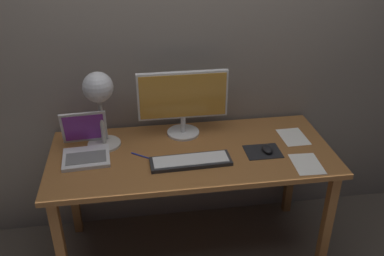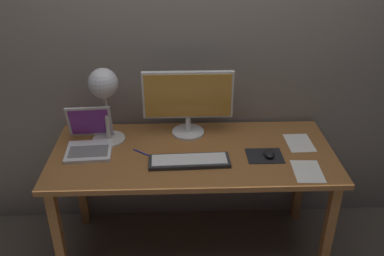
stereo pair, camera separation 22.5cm
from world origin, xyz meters
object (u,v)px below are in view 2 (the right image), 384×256
Objects in this scene: monitor at (188,99)px; mouse at (269,153)px; pen at (143,153)px; laptop at (89,137)px; keyboard_main at (189,161)px; desk_lamp at (104,90)px.

monitor is 0.56m from mouse.
mouse reaches higher than pen.
keyboard_main is at bearing -18.40° from laptop.
laptop is at bearing 161.60° from keyboard_main.
pen is (0.21, -0.16, -0.32)m from desk_lamp.
desk_lamp is (0.10, 0.07, 0.26)m from laptop.
keyboard_main is 0.28m from pen.
monitor is at bearing 8.12° from desk_lamp.
pen is at bearing -37.03° from desk_lamp.
monitor reaches higher than pen.
mouse is at bearing -13.05° from desk_lamp.
keyboard_main is 3.17× the size of pen.
desk_lamp is 0.99m from mouse.
desk_lamp reaches higher than mouse.
desk_lamp is 4.68× the size of mouse.
monitor is 1.72× the size of laptop.
desk_lamp reaches higher than laptop.
desk_lamp is at bearing 37.19° from laptop.
desk_lamp is 0.41m from pen.
monitor reaches higher than keyboard_main.
laptop reaches higher than pen.
desk_lamp reaches higher than keyboard_main.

